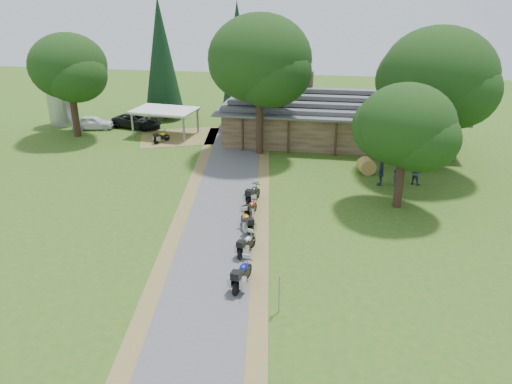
% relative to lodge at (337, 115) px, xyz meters
% --- Properties ---
extents(ground, '(120.00, 120.00, 0.00)m').
position_rel_lodge_xyz_m(ground, '(-6.00, -24.00, -2.45)').
color(ground, '#315A19').
rests_on(ground, ground).
extents(driveway, '(51.95, 51.95, 0.00)m').
position_rel_lodge_xyz_m(driveway, '(-6.50, -20.00, -2.45)').
color(driveway, '#4D4D50').
rests_on(driveway, ground).
extents(lodge, '(21.40, 9.40, 4.90)m').
position_rel_lodge_xyz_m(lodge, '(0.00, 0.00, 0.00)').
color(lodge, brown).
rests_on(lodge, ground).
extents(silo, '(3.25, 3.25, 5.89)m').
position_rel_lodge_xyz_m(silo, '(-28.07, 1.35, 0.50)').
color(silo, gray).
rests_on(silo, ground).
extents(carport, '(6.28, 4.57, 2.54)m').
position_rel_lodge_xyz_m(carport, '(-16.28, -0.81, -1.18)').
color(carport, white).
rests_on(carport, ground).
extents(car_white_sedan, '(3.40, 5.55, 1.72)m').
position_rel_lodge_xyz_m(car_white_sedan, '(-24.22, 0.01, -1.59)').
color(car_white_sedan, white).
rests_on(car_white_sedan, ground).
extents(car_dark_suv, '(3.60, 5.98, 2.14)m').
position_rel_lodge_xyz_m(car_dark_suv, '(-20.07, 1.28, -1.38)').
color(car_dark_suv, black).
rests_on(car_dark_suv, ground).
extents(motorcycle_row_a, '(1.01, 2.15, 1.42)m').
position_rel_lodge_xyz_m(motorcycle_row_a, '(-4.02, -25.24, -1.74)').
color(motorcycle_row_a, navy).
rests_on(motorcycle_row_a, ground).
extents(motorcycle_row_b, '(1.04, 1.88, 1.22)m').
position_rel_lodge_xyz_m(motorcycle_row_b, '(-4.39, -22.09, -1.84)').
color(motorcycle_row_b, '#A5A6AC').
rests_on(motorcycle_row_b, ground).
extents(motorcycle_row_c, '(1.39, 2.00, 1.31)m').
position_rel_lodge_xyz_m(motorcycle_row_c, '(-4.86, -19.49, -1.79)').
color(motorcycle_row_c, '#C0820F').
rests_on(motorcycle_row_c, ground).
extents(motorcycle_row_d, '(0.81, 1.76, 1.16)m').
position_rel_lodge_xyz_m(motorcycle_row_d, '(-4.97, -17.40, -1.87)').
color(motorcycle_row_d, red).
rests_on(motorcycle_row_d, ground).
extents(motorcycle_row_e, '(1.02, 2.13, 1.40)m').
position_rel_lodge_xyz_m(motorcycle_row_e, '(-5.19, -15.36, -1.75)').
color(motorcycle_row_e, black).
rests_on(motorcycle_row_e, ground).
extents(motorcycle_carport_a, '(1.29, 1.72, 1.14)m').
position_rel_lodge_xyz_m(motorcycle_carport_a, '(-15.92, -3.17, -1.88)').
color(motorcycle_carport_a, yellow).
rests_on(motorcycle_carport_a, ground).
extents(person_a, '(0.74, 0.70, 2.12)m').
position_rel_lodge_xyz_m(person_a, '(4.54, -10.66, -1.39)').
color(person_a, '#2D3553').
rests_on(person_a, ground).
extents(person_b, '(0.72, 0.63, 2.09)m').
position_rel_lodge_xyz_m(person_b, '(5.90, -10.09, -1.41)').
color(person_b, '#2D3553').
rests_on(person_b, ground).
extents(person_c, '(0.54, 0.67, 2.10)m').
position_rel_lodge_xyz_m(person_c, '(3.39, -10.71, -1.40)').
color(person_c, '#2D3553').
rests_on(person_c, ground).
extents(hay_bale, '(1.49, 1.42, 1.23)m').
position_rel_lodge_xyz_m(hay_bale, '(2.47, -8.40, -1.84)').
color(hay_bale, olive).
rests_on(hay_bale, ground).
extents(sign_post, '(0.35, 0.06, 1.96)m').
position_rel_lodge_xyz_m(sign_post, '(-2.01, -27.09, -1.47)').
color(sign_post, gray).
rests_on(sign_post, ground).
extents(oak_lodge_left, '(8.41, 8.41, 12.94)m').
position_rel_lodge_xyz_m(oak_lodge_left, '(-6.44, -4.87, 4.02)').
color(oak_lodge_left, black).
rests_on(oak_lodge_left, ground).
extents(oak_lodge_right, '(8.44, 8.44, 11.88)m').
position_rel_lodge_xyz_m(oak_lodge_right, '(7.15, -6.80, 3.49)').
color(oak_lodge_right, black).
rests_on(oak_lodge_right, ground).
extents(oak_driveway, '(6.09, 6.09, 8.95)m').
position_rel_lodge_xyz_m(oak_driveway, '(4.27, -14.40, 2.02)').
color(oak_driveway, black).
rests_on(oak_driveway, ground).
extents(oak_silo, '(7.01, 7.01, 10.71)m').
position_rel_lodge_xyz_m(oak_silo, '(-24.55, -2.62, 2.91)').
color(oak_silo, black).
rests_on(oak_silo, ground).
extents(cedar_near, '(3.53, 3.53, 12.23)m').
position_rel_lodge_xyz_m(cedar_near, '(-10.03, 3.68, 3.66)').
color(cedar_near, black).
rests_on(cedar_near, ground).
extents(cedar_far, '(4.01, 4.01, 12.53)m').
position_rel_lodge_xyz_m(cedar_far, '(-18.46, 5.29, 3.81)').
color(cedar_far, black).
rests_on(cedar_far, ground).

